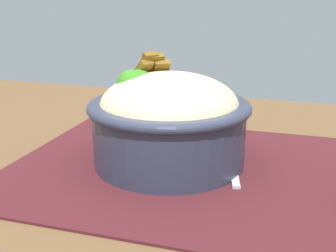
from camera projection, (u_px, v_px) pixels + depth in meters
name	position (u px, v px, depth m)	size (l,w,h in m)	color
table	(180.00, 219.00, 0.55)	(1.28, 0.80, 0.77)	brown
placemat	(185.00, 168.00, 0.52)	(0.43, 0.34, 0.00)	#47191E
bowl	(167.00, 119.00, 0.51)	(0.21, 0.21, 0.14)	#2D3347
fork	(232.00, 162.00, 0.52)	(0.05, 0.14, 0.00)	silver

